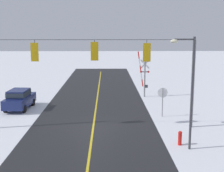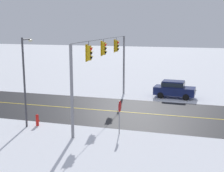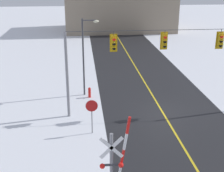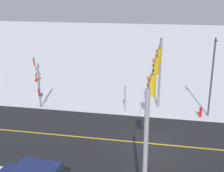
% 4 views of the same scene
% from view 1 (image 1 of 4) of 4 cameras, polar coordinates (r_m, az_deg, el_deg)
% --- Properties ---
extents(ground_plane, '(160.00, 160.00, 0.00)m').
position_cam_1_polar(ground_plane, '(22.60, -3.43, -7.52)').
color(ground_plane, white).
extents(road_asphalt, '(9.00, 80.00, 0.01)m').
position_cam_1_polar(road_asphalt, '(16.99, -4.31, -13.69)').
color(road_asphalt, black).
rests_on(road_asphalt, ground).
extents(lane_centre_line, '(0.14, 72.00, 0.01)m').
position_cam_1_polar(lane_centre_line, '(16.98, -4.31, -13.68)').
color(lane_centre_line, gold).
rests_on(lane_centre_line, ground).
extents(signal_span, '(14.20, 0.47, 6.22)m').
position_cam_1_polar(signal_span, '(21.69, -3.56, 3.34)').
color(signal_span, gray).
rests_on(signal_span, ground).
extents(stop_sign, '(0.80, 0.09, 2.35)m').
position_cam_1_polar(stop_sign, '(25.22, 9.18, -1.73)').
color(stop_sign, gray).
rests_on(stop_sign, ground).
extents(railroad_crossing, '(1.26, 0.31, 4.70)m').
position_cam_1_polar(railroad_crossing, '(32.38, 5.86, 2.02)').
color(railroad_crossing, gray).
rests_on(railroad_crossing, ground).
extents(parked_car_navy, '(2.01, 4.28, 1.74)m').
position_cam_1_polar(parked_car_navy, '(28.58, -16.48, -2.17)').
color(parked_car_navy, navy).
rests_on(parked_car_navy, ground).
extents(streetlamp_near, '(1.39, 0.28, 6.50)m').
position_cam_1_polar(streetlamp_near, '(18.17, 13.74, 0.53)').
color(streetlamp_near, '#38383D').
rests_on(streetlamp_near, ground).
extents(fire_hydrant, '(0.24, 0.31, 0.88)m').
position_cam_1_polar(fire_hydrant, '(19.58, 12.24, -9.14)').
color(fire_hydrant, red).
rests_on(fire_hydrant, ground).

